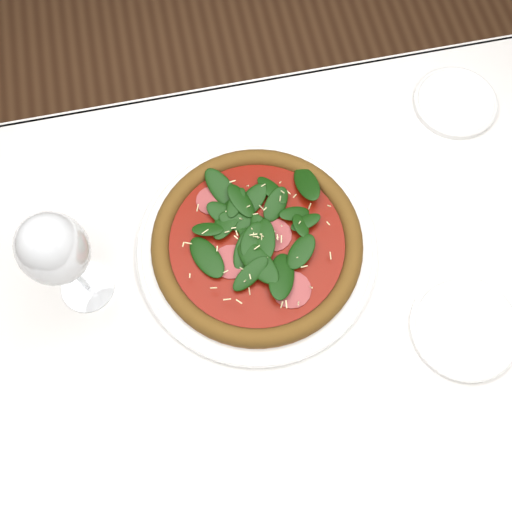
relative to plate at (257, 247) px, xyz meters
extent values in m
plane|color=brown|center=(-0.01, -0.10, -0.76)|extent=(6.00, 6.00, 0.00)
cube|color=silver|center=(-0.01, -0.10, -0.03)|extent=(1.20, 0.80, 0.04)
cylinder|color=#4E341F|center=(0.53, 0.24, -0.40)|extent=(0.06, 0.06, 0.71)
cube|color=silver|center=(-0.01, 0.30, -0.12)|extent=(1.20, 0.01, 0.22)
cylinder|color=silver|center=(0.00, 0.00, 0.00)|extent=(0.37, 0.37, 0.01)
torus|color=silver|center=(0.00, 0.00, 0.00)|extent=(0.37, 0.37, 0.01)
cylinder|color=#916123|center=(0.00, 0.00, 0.01)|extent=(0.36, 0.36, 0.01)
torus|color=#9F6C24|center=(0.00, 0.00, 0.02)|extent=(0.36, 0.36, 0.03)
cylinder|color=#860804|center=(0.00, 0.00, 0.02)|extent=(0.30, 0.30, 0.00)
cylinder|color=#A54342|center=(0.00, 0.00, 0.02)|extent=(0.26, 0.26, 0.00)
ellipsoid|color=#14370A|center=(0.00, 0.00, 0.03)|extent=(0.28, 0.28, 0.03)
cylinder|color=#F3E69F|center=(0.00, 0.00, 0.04)|extent=(0.26, 0.26, 0.00)
cylinder|color=silver|center=(-0.26, -0.01, -0.01)|extent=(0.08, 0.08, 0.00)
cylinder|color=silver|center=(-0.26, -0.01, 0.05)|extent=(0.01, 0.01, 0.11)
ellipsoid|color=silver|center=(-0.26, -0.01, 0.15)|extent=(0.09, 0.09, 0.12)
cylinder|color=silver|center=(0.27, -0.18, 0.00)|extent=(0.16, 0.16, 0.01)
torus|color=silver|center=(0.27, -0.18, 0.00)|extent=(0.16, 0.16, 0.01)
cylinder|color=silver|center=(0.38, 0.19, 0.00)|extent=(0.14, 0.14, 0.01)
torus|color=silver|center=(0.38, 0.19, 0.00)|extent=(0.14, 0.14, 0.01)
camera|label=1|loc=(-0.07, -0.31, 0.80)|focal=40.00mm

